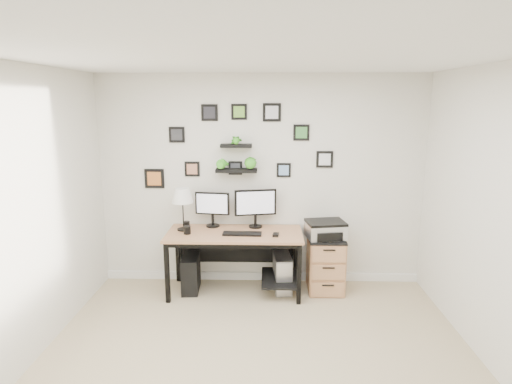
{
  "coord_description": "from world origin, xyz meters",
  "views": [
    {
      "loc": [
        0.07,
        -3.2,
        2.29
      ],
      "look_at": [
        -0.06,
        1.83,
        1.2
      ],
      "focal_mm": 30.0,
      "sensor_mm": 36.0,
      "label": 1
    }
  ],
  "objects_px": {
    "desk": "(238,242)",
    "file_cabinet": "(325,264)",
    "pc_tower_black": "(191,273)",
    "pc_tower_grey": "(282,273)",
    "mug": "(187,230)",
    "monitor_right": "(255,205)",
    "table_lamp": "(182,197)",
    "printer": "(326,229)",
    "monitor_left": "(212,207)"
  },
  "relations": [
    {
      "from": "monitor_left",
      "to": "pc_tower_grey",
      "type": "bearing_deg",
      "value": -11.22
    },
    {
      "from": "monitor_left",
      "to": "file_cabinet",
      "type": "relative_size",
      "value": 0.65
    },
    {
      "from": "table_lamp",
      "to": "file_cabinet",
      "type": "xyz_separation_m",
      "value": [
        1.72,
        0.0,
        -0.83
      ]
    },
    {
      "from": "desk",
      "to": "pc_tower_black",
      "type": "distance_m",
      "value": 0.71
    },
    {
      "from": "monitor_left",
      "to": "mug",
      "type": "distance_m",
      "value": 0.45
    },
    {
      "from": "file_cabinet",
      "to": "table_lamp",
      "type": "bearing_deg",
      "value": -179.99
    },
    {
      "from": "desk",
      "to": "mug",
      "type": "distance_m",
      "value": 0.62
    },
    {
      "from": "monitor_left",
      "to": "monitor_right",
      "type": "xyz_separation_m",
      "value": [
        0.53,
        -0.02,
        0.03
      ]
    },
    {
      "from": "monitor_right",
      "to": "mug",
      "type": "bearing_deg",
      "value": -160.28
    },
    {
      "from": "mug",
      "to": "pc_tower_grey",
      "type": "xyz_separation_m",
      "value": [
        1.12,
        0.13,
        -0.58
      ]
    },
    {
      "from": "monitor_right",
      "to": "printer",
      "type": "xyz_separation_m",
      "value": [
        0.84,
        -0.14,
        -0.26
      ]
    },
    {
      "from": "mug",
      "to": "pc_tower_grey",
      "type": "height_order",
      "value": "mug"
    },
    {
      "from": "pc_tower_black",
      "to": "pc_tower_grey",
      "type": "distance_m",
      "value": 1.12
    },
    {
      "from": "monitor_right",
      "to": "pc_tower_grey",
      "type": "height_order",
      "value": "monitor_right"
    },
    {
      "from": "pc_tower_grey",
      "to": "printer",
      "type": "height_order",
      "value": "printer"
    },
    {
      "from": "pc_tower_grey",
      "to": "monitor_left",
      "type": "bearing_deg",
      "value": 168.78
    },
    {
      "from": "monitor_left",
      "to": "table_lamp",
      "type": "distance_m",
      "value": 0.4
    },
    {
      "from": "desk",
      "to": "printer",
      "type": "xyz_separation_m",
      "value": [
        1.05,
        0.04,
        0.15
      ]
    },
    {
      "from": "monitor_left",
      "to": "monitor_right",
      "type": "bearing_deg",
      "value": -1.86
    },
    {
      "from": "desk",
      "to": "pc_tower_grey",
      "type": "xyz_separation_m",
      "value": [
        0.54,
        0.03,
        -0.41
      ]
    },
    {
      "from": "monitor_left",
      "to": "table_lamp",
      "type": "height_order",
      "value": "table_lamp"
    },
    {
      "from": "monitor_right",
      "to": "table_lamp",
      "type": "xyz_separation_m",
      "value": [
        -0.87,
        -0.13,
        0.13
      ]
    },
    {
      "from": "monitor_right",
      "to": "file_cabinet",
      "type": "distance_m",
      "value": 1.11
    },
    {
      "from": "desk",
      "to": "file_cabinet",
      "type": "xyz_separation_m",
      "value": [
        1.06,
        0.06,
        -0.29
      ]
    },
    {
      "from": "desk",
      "to": "printer",
      "type": "relative_size",
      "value": 3.22
    },
    {
      "from": "monitor_right",
      "to": "desk",
      "type": "bearing_deg",
      "value": -138.33
    },
    {
      "from": "pc_tower_black",
      "to": "file_cabinet",
      "type": "relative_size",
      "value": 0.65
    },
    {
      "from": "table_lamp",
      "to": "file_cabinet",
      "type": "height_order",
      "value": "table_lamp"
    },
    {
      "from": "monitor_left",
      "to": "mug",
      "type": "relative_size",
      "value": 4.63
    },
    {
      "from": "desk",
      "to": "table_lamp",
      "type": "height_order",
      "value": "table_lamp"
    },
    {
      "from": "file_cabinet",
      "to": "mug",
      "type": "bearing_deg",
      "value": -174.54
    },
    {
      "from": "desk",
      "to": "printer",
      "type": "distance_m",
      "value": 1.06
    },
    {
      "from": "mug",
      "to": "pc_tower_black",
      "type": "height_order",
      "value": "mug"
    },
    {
      "from": "monitor_left",
      "to": "table_lamp",
      "type": "xyz_separation_m",
      "value": [
        -0.33,
        -0.14,
        0.16
      ]
    },
    {
      "from": "pc_tower_grey",
      "to": "pc_tower_black",
      "type": "bearing_deg",
      "value": -178.44
    },
    {
      "from": "table_lamp",
      "to": "pc_tower_grey",
      "type": "relative_size",
      "value": 1.12
    },
    {
      "from": "table_lamp",
      "to": "desk",
      "type": "bearing_deg",
      "value": -5.02
    },
    {
      "from": "printer",
      "to": "monitor_right",
      "type": "bearing_deg",
      "value": 170.5
    },
    {
      "from": "desk",
      "to": "mug",
      "type": "xyz_separation_m",
      "value": [
        -0.59,
        -0.1,
        0.17
      ]
    },
    {
      "from": "printer",
      "to": "monitor_left",
      "type": "bearing_deg",
      "value": 173.43
    },
    {
      "from": "table_lamp",
      "to": "printer",
      "type": "xyz_separation_m",
      "value": [
        1.71,
        -0.01,
        -0.39
      ]
    },
    {
      "from": "mug",
      "to": "printer",
      "type": "bearing_deg",
      "value": 5.02
    },
    {
      "from": "pc_tower_black",
      "to": "printer",
      "type": "distance_m",
      "value": 1.72
    },
    {
      "from": "monitor_left",
      "to": "desk",
      "type": "bearing_deg",
      "value": -32.03
    },
    {
      "from": "table_lamp",
      "to": "pc_tower_grey",
      "type": "distance_m",
      "value": 1.52
    },
    {
      "from": "desk",
      "to": "monitor_left",
      "type": "relative_size",
      "value": 3.69
    },
    {
      "from": "monitor_right",
      "to": "pc_tower_grey",
      "type": "xyz_separation_m",
      "value": [
        0.33,
        -0.15,
        -0.81
      ]
    },
    {
      "from": "monitor_left",
      "to": "file_cabinet",
      "type": "distance_m",
      "value": 1.55
    },
    {
      "from": "table_lamp",
      "to": "pc_tower_grey",
      "type": "height_order",
      "value": "table_lamp"
    },
    {
      "from": "table_lamp",
      "to": "pc_tower_black",
      "type": "relative_size",
      "value": 1.18
    }
  ]
}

